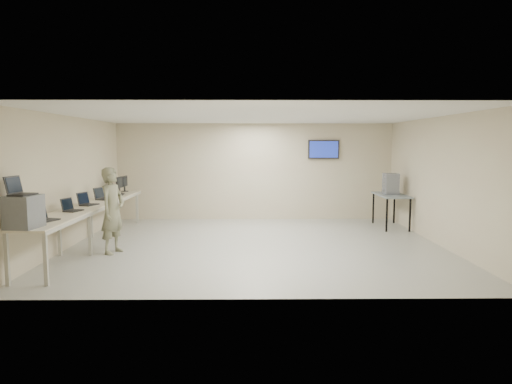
{
  "coord_description": "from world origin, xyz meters",
  "views": [
    {
      "loc": [
        -0.11,
        -9.8,
        2.2
      ],
      "look_at": [
        0.0,
        0.2,
        1.15
      ],
      "focal_mm": 32.0,
      "sensor_mm": 36.0,
      "label": 1
    }
  ],
  "objects_px": {
    "equipment_box": "(24,212)",
    "soldier": "(113,211)",
    "workbench": "(90,208)",
    "side_table": "(391,197)"
  },
  "relations": [
    {
      "from": "equipment_box",
      "to": "side_table",
      "type": "xyz_separation_m",
      "value": [
        7.25,
        4.88,
        -0.35
      ]
    },
    {
      "from": "equipment_box",
      "to": "soldier",
      "type": "relative_size",
      "value": 0.29
    },
    {
      "from": "equipment_box",
      "to": "workbench",
      "type": "bearing_deg",
      "value": 95.21
    },
    {
      "from": "equipment_box",
      "to": "side_table",
      "type": "bearing_deg",
      "value": 40.45
    },
    {
      "from": "equipment_box",
      "to": "soldier",
      "type": "height_order",
      "value": "soldier"
    },
    {
      "from": "equipment_box",
      "to": "soldier",
      "type": "xyz_separation_m",
      "value": [
        0.75,
        2.06,
        -0.29
      ]
    },
    {
      "from": "workbench",
      "to": "side_table",
      "type": "xyz_separation_m",
      "value": [
        7.19,
        2.13,
        -0.02
      ]
    },
    {
      "from": "workbench",
      "to": "equipment_box",
      "type": "height_order",
      "value": "equipment_box"
    },
    {
      "from": "workbench",
      "to": "side_table",
      "type": "relative_size",
      "value": 4.08
    },
    {
      "from": "workbench",
      "to": "soldier",
      "type": "bearing_deg",
      "value": -45.04
    }
  ]
}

